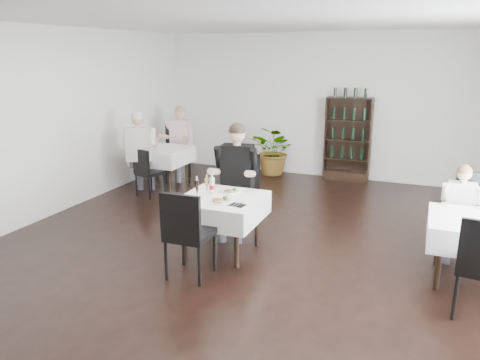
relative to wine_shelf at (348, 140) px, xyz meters
name	(u,v)px	position (x,y,z in m)	size (l,w,h in m)	color
room_shell	(243,143)	(-0.60, -4.31, 0.65)	(9.00, 9.00, 9.00)	black
wine_shelf	(348,140)	(0.00, 0.00, 0.00)	(0.90, 0.28, 1.75)	black
main_table	(222,208)	(-0.90, -4.31, -0.23)	(1.03, 1.03, 0.77)	black
left_table	(163,156)	(-3.30, -1.81, -0.23)	(0.98, 0.98, 0.77)	black
right_table	(474,232)	(2.10, -4.01, -0.23)	(0.98, 0.98, 0.77)	black
potted_tree	(275,151)	(-1.53, -0.11, -0.31)	(0.96, 0.83, 1.07)	#23521C
main_chair_far	(242,189)	(-0.93, -3.50, -0.19)	(0.68, 0.68, 1.15)	black
main_chair_near	(186,230)	(-0.96, -5.17, -0.23)	(0.50, 0.51, 1.08)	black
left_chair_far	(178,149)	(-3.29, -1.22, -0.20)	(0.69, 0.69, 1.14)	black
left_chair_near	(146,169)	(-3.21, -2.55, -0.33)	(0.51, 0.52, 0.91)	black
right_chair_far	(476,210)	(2.18, -3.17, -0.23)	(0.59, 0.59, 1.09)	black
diner_main	(236,172)	(-0.97, -3.66, 0.10)	(0.65, 0.67, 1.63)	#45444D
diner_left_far	(179,137)	(-3.28, -1.18, 0.04)	(0.58, 0.58, 1.53)	#45444D
diner_left_near	(140,146)	(-3.38, -2.46, 0.07)	(0.69, 0.73, 1.58)	#45444D
diner_right_far	(460,205)	(1.98, -3.34, -0.13)	(0.47, 0.48, 1.23)	#45444D
plate_far	(231,191)	(-0.87, -4.09, -0.06)	(0.27, 0.27, 0.07)	white
plate_near	(220,201)	(-0.82, -4.53, -0.06)	(0.32, 0.32, 0.08)	white
pilsner_dark	(197,188)	(-1.20, -4.42, 0.04)	(0.06, 0.06, 0.28)	black
pilsner_lager	(207,186)	(-1.14, -4.24, 0.03)	(0.06, 0.06, 0.27)	#C48932
coke_bottle	(212,186)	(-1.07, -4.24, 0.04)	(0.07, 0.07, 0.28)	silver
napkin_cutlery	(237,205)	(-0.58, -4.55, -0.07)	(0.20, 0.20, 0.02)	black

